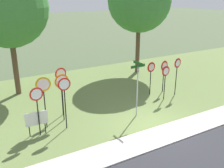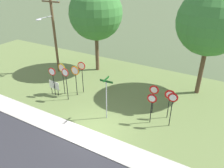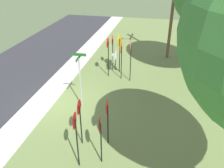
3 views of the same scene
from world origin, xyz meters
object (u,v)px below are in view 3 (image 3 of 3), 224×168
stop_sign_far_center (131,52)px  street_name_post (80,76)px  stop_sign_near_left (108,49)px  yield_sign_far_right (100,129)px  stop_sign_far_right (112,45)px  notice_board (114,57)px  stop_sign_near_right (119,45)px  stop_sign_far_left (121,52)px  yield_sign_near_right (75,128)px  yield_sign_far_left (107,112)px  utility_pole (171,5)px  yield_sign_near_left (79,112)px

stop_sign_far_center → street_name_post: 4.23m
stop_sign_near_left → yield_sign_far_right: 7.95m
stop_sign_far_right → notice_board: (-0.10, 0.11, -0.99)m
stop_sign_near_right → stop_sign_far_left: 1.12m
stop_sign_far_center → yield_sign_far_right: bearing=-11.5°
yield_sign_near_right → yield_sign_far_left: yield_sign_near_right is taller
stop_sign_far_left → yield_sign_near_right: bearing=-1.9°
stop_sign_far_center → stop_sign_far_right: bearing=-149.2°
stop_sign_far_center → stop_sign_far_right: 2.38m
yield_sign_far_right → notice_board: size_ratio=1.82×
stop_sign_far_center → yield_sign_near_right: bearing=-17.6°
utility_pole → yield_sign_far_right: bearing=-10.5°
stop_sign_far_right → yield_sign_near_right: 9.59m
yield_sign_near_left → street_name_post: (-2.90, -0.98, 0.18)m
stop_sign_far_left → stop_sign_near_left: bearing=-102.3°
yield_sign_near_left → yield_sign_near_right: bearing=8.5°
stop_sign_near_left → yield_sign_near_left: bearing=2.7°
stop_sign_near_right → stop_sign_far_center: (1.25, 0.99, -0.01)m
stop_sign_near_left → stop_sign_far_center: size_ratio=0.98×
yield_sign_far_right → yield_sign_near_right: bearing=-75.7°
yield_sign_far_right → yield_sign_near_left: bearing=-138.1°
yield_sign_near_right → street_name_post: 4.36m
yield_sign_far_left → stop_sign_far_left: bearing=-179.0°
stop_sign_far_left → notice_board: stop_sign_far_left is taller
stop_sign_near_left → stop_sign_far_right: bearing=179.4°
stop_sign_far_left → utility_pole: bearing=147.9°
stop_sign_far_center → stop_sign_far_right: stop_sign_far_center is taller
stop_sign_far_right → yield_sign_near_left: stop_sign_far_right is taller
yield_sign_near_right → notice_board: yield_sign_near_right is taller
stop_sign_far_left → yield_sign_far_right: 7.62m
street_name_post → notice_board: (-5.50, 0.67, -1.05)m
yield_sign_near_left → utility_pole: (-11.44, 3.43, 2.55)m
yield_sign_far_right → notice_board: 9.41m
yield_sign_near_right → utility_pole: utility_pole is taller
stop_sign_near_left → street_name_post: street_name_post is taller
stop_sign_near_right → yield_sign_near_right: stop_sign_near_right is taller
stop_sign_near_right → street_name_post: bearing=-6.9°
stop_sign_near_left → utility_pole: size_ratio=0.36×
yield_sign_far_right → notice_board: bearing=178.0°
yield_sign_far_right → utility_pole: bearing=158.5°
yield_sign_far_left → utility_pole: bearing=163.9°
stop_sign_far_center → yield_sign_far_right: size_ratio=1.25×
stop_sign_far_right → yield_sign_near_left: bearing=-3.7°
yield_sign_near_right → yield_sign_far_left: (-1.53, 0.84, -0.19)m
yield_sign_far_right → utility_pole: 12.77m
stop_sign_far_right → stop_sign_near_right: bearing=43.3°
yield_sign_near_right → street_name_post: street_name_post is taller
stop_sign_near_right → yield_sign_far_right: size_ratio=1.23×
yield_sign_far_left → yield_sign_far_right: bearing=-4.6°
stop_sign_far_left → yield_sign_near_right: 7.98m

